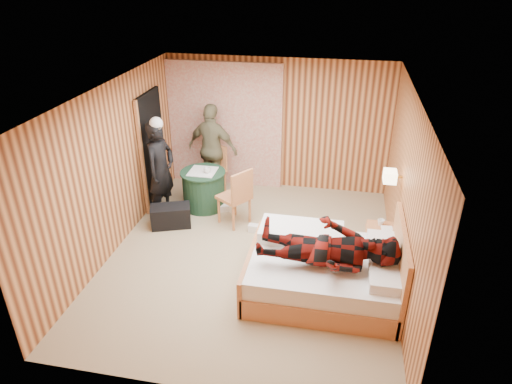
% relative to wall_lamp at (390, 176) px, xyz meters
% --- Properties ---
extents(floor, '(4.20, 5.00, 0.01)m').
position_rel_wall_lamp_xyz_m(floor, '(-1.92, -0.45, -1.30)').
color(floor, tan).
rests_on(floor, ground).
extents(ceiling, '(4.20, 5.00, 0.01)m').
position_rel_wall_lamp_xyz_m(ceiling, '(-1.92, -0.45, 1.20)').
color(ceiling, silver).
rests_on(ceiling, wall_back).
extents(wall_back, '(4.20, 0.02, 2.50)m').
position_rel_wall_lamp_xyz_m(wall_back, '(-1.92, 2.05, -0.05)').
color(wall_back, '#DD9454').
rests_on(wall_back, floor).
extents(wall_left, '(0.02, 5.00, 2.50)m').
position_rel_wall_lamp_xyz_m(wall_left, '(-4.02, -0.45, -0.05)').
color(wall_left, '#DD9454').
rests_on(wall_left, floor).
extents(wall_right, '(0.02, 5.00, 2.50)m').
position_rel_wall_lamp_xyz_m(wall_right, '(0.18, -0.45, -0.05)').
color(wall_right, '#DD9454').
rests_on(wall_right, floor).
extents(curtain, '(2.20, 0.08, 2.40)m').
position_rel_wall_lamp_xyz_m(curtain, '(-2.92, 1.98, -0.10)').
color(curtain, beige).
rests_on(curtain, floor).
extents(doorway, '(0.06, 0.90, 2.05)m').
position_rel_wall_lamp_xyz_m(doorway, '(-3.98, 0.95, -0.28)').
color(doorway, black).
rests_on(doorway, floor).
extents(wall_lamp, '(0.26, 0.24, 0.16)m').
position_rel_wall_lamp_xyz_m(wall_lamp, '(0.00, 0.00, 0.00)').
color(wall_lamp, gold).
rests_on(wall_lamp, wall_right).
extents(bed, '(1.98, 1.54, 1.06)m').
position_rel_wall_lamp_xyz_m(bed, '(-0.80, -1.04, -0.99)').
color(bed, tan).
rests_on(bed, floor).
extents(nightstand, '(0.41, 0.55, 0.53)m').
position_rel_wall_lamp_xyz_m(nightstand, '(-0.04, -0.20, -1.02)').
color(nightstand, tan).
rests_on(nightstand, floor).
extents(round_table, '(0.80, 0.80, 0.71)m').
position_rel_wall_lamp_xyz_m(round_table, '(-3.07, 0.90, -0.94)').
color(round_table, '#1D4026').
rests_on(round_table, floor).
extents(chair_far, '(0.54, 0.54, 0.93)m').
position_rel_wall_lamp_xyz_m(chair_far, '(-3.04, 1.53, -0.76)').
color(chair_far, tan).
rests_on(chair_far, floor).
extents(chair_near, '(0.64, 0.64, 1.01)m').
position_rel_wall_lamp_xyz_m(chair_near, '(-2.32, 0.41, -0.71)').
color(chair_near, tan).
rests_on(chair_near, floor).
extents(duffel_bag, '(0.73, 0.55, 0.37)m').
position_rel_wall_lamp_xyz_m(duffel_bag, '(-3.42, 0.15, -1.12)').
color(duffel_bag, black).
rests_on(duffel_bag, floor).
extents(sneaker_left, '(0.29, 0.19, 0.12)m').
position_rel_wall_lamp_xyz_m(sneaker_left, '(-2.71, 0.79, -1.24)').
color(sneaker_left, white).
rests_on(sneaker_left, floor).
extents(sneaker_right, '(0.29, 0.14, 0.13)m').
position_rel_wall_lamp_xyz_m(sneaker_right, '(-1.96, 0.23, -1.24)').
color(sneaker_right, white).
rests_on(sneaker_right, floor).
extents(woman_standing, '(0.55, 0.70, 1.70)m').
position_rel_wall_lamp_xyz_m(woman_standing, '(-3.67, 0.51, -0.45)').
color(woman_standing, black).
rests_on(woman_standing, floor).
extents(man_at_table, '(1.08, 0.64, 1.72)m').
position_rel_wall_lamp_xyz_m(man_at_table, '(-3.07, 1.57, -0.44)').
color(man_at_table, '#746F4D').
rests_on(man_at_table, floor).
extents(man_on_bed, '(0.86, 0.67, 1.77)m').
position_rel_wall_lamp_xyz_m(man_on_bed, '(-0.77, -1.27, -0.34)').
color(man_on_bed, '#5F0D09').
rests_on(man_on_bed, bed).
extents(book_lower, '(0.21, 0.26, 0.02)m').
position_rel_wall_lamp_xyz_m(book_lower, '(-0.04, -0.25, -0.76)').
color(book_lower, white).
rests_on(book_lower, nightstand).
extents(book_upper, '(0.18, 0.23, 0.02)m').
position_rel_wall_lamp_xyz_m(book_upper, '(-0.04, -0.25, -0.74)').
color(book_upper, white).
rests_on(book_upper, nightstand).
extents(cup_nightstand, '(0.10, 0.10, 0.09)m').
position_rel_wall_lamp_xyz_m(cup_nightstand, '(-0.04, -0.07, -0.72)').
color(cup_nightstand, white).
rests_on(cup_nightstand, nightstand).
extents(cup_table, '(0.13, 0.13, 0.10)m').
position_rel_wall_lamp_xyz_m(cup_table, '(-2.97, 0.85, -0.54)').
color(cup_table, white).
rests_on(cup_table, round_table).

